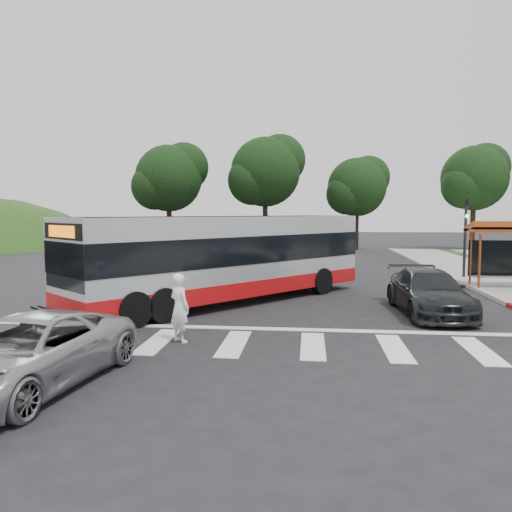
# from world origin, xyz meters

# --- Properties ---
(ground) EXTENTS (140.00, 140.00, 0.00)m
(ground) POSITION_xyz_m (0.00, 0.00, 0.00)
(ground) COLOR black
(ground) RESTS_ON ground
(sidewalk_east) EXTENTS (4.00, 40.00, 0.12)m
(sidewalk_east) POSITION_xyz_m (11.00, 8.00, 0.06)
(sidewalk_east) COLOR gray
(sidewalk_east) RESTS_ON ground
(curb_east) EXTENTS (0.30, 40.00, 0.15)m
(curb_east) POSITION_xyz_m (9.00, 8.00, 0.07)
(curb_east) COLOR #9E9991
(curb_east) RESTS_ON ground
(crosswalk_ladder) EXTENTS (18.00, 2.60, 0.01)m
(crosswalk_ladder) POSITION_xyz_m (0.00, -5.00, 0.01)
(crosswalk_ladder) COLOR silver
(crosswalk_ladder) RESTS_ON ground
(traffic_signal_ne_short) EXTENTS (0.18, 0.37, 4.00)m
(traffic_signal_ne_short) POSITION_xyz_m (9.60, 8.49, 2.48)
(traffic_signal_ne_short) COLOR black
(traffic_signal_ne_short) RESTS_ON ground
(tree_ne_a) EXTENTS (6.16, 5.74, 9.30)m
(tree_ne_a) POSITION_xyz_m (16.08, 28.06, 6.39)
(tree_ne_a) COLOR black
(tree_ne_a) RESTS_ON parking_lot
(tree_north_a) EXTENTS (6.60, 6.15, 10.17)m
(tree_north_a) POSITION_xyz_m (-1.92, 26.07, 6.92)
(tree_north_a) COLOR black
(tree_north_a) RESTS_ON ground
(tree_north_b) EXTENTS (5.72, 5.33, 8.43)m
(tree_north_b) POSITION_xyz_m (6.07, 28.06, 5.66)
(tree_north_b) COLOR black
(tree_north_b) RESTS_ON ground
(tree_north_c) EXTENTS (6.16, 5.74, 9.30)m
(tree_north_c) POSITION_xyz_m (-9.92, 24.06, 6.29)
(tree_north_c) COLOR black
(tree_north_c) RESTS_ON ground
(transit_bus) EXTENTS (9.96, 11.23, 3.20)m
(transit_bus) POSITION_xyz_m (-1.11, 0.85, 1.60)
(transit_bus) COLOR #AFB1B3
(transit_bus) RESTS_ON ground
(pedestrian) EXTENTS (0.78, 0.74, 1.79)m
(pedestrian) POSITION_xyz_m (-1.42, -4.95, 0.89)
(pedestrian) COLOR white
(pedestrian) RESTS_ON ground
(dark_sedan) EXTENTS (2.29, 5.07, 1.44)m
(dark_sedan) POSITION_xyz_m (5.81, -0.57, 0.72)
(dark_sedan) COLOR black
(dark_sedan) RESTS_ON ground
(silver_suv_south) EXTENTS (2.93, 5.20, 1.37)m
(silver_suv_south) POSITION_xyz_m (-3.41, -8.60, 0.69)
(silver_suv_south) COLOR #9D9FA2
(silver_suv_south) RESTS_ON ground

